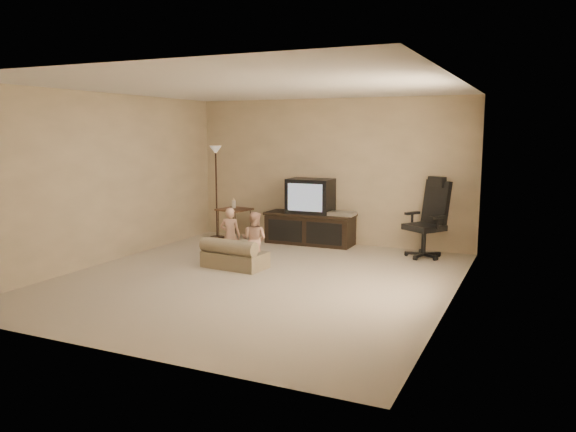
# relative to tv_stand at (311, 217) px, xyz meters

# --- Properties ---
(floor) EXTENTS (5.50, 5.50, 0.00)m
(floor) POSITION_rel_tv_stand_xyz_m (0.25, -2.49, -0.47)
(floor) COLOR #B2A48D
(floor) RESTS_ON ground
(room_shell) EXTENTS (5.50, 5.50, 5.50)m
(room_shell) POSITION_rel_tv_stand_xyz_m (0.25, -2.49, 1.05)
(room_shell) COLOR silver
(room_shell) RESTS_ON floor
(tv_stand) EXTENTS (1.59, 0.60, 1.13)m
(tv_stand) POSITION_rel_tv_stand_xyz_m (0.00, 0.00, 0.00)
(tv_stand) COLOR black
(tv_stand) RESTS_ON floor
(office_chair) EXTENTS (0.80, 0.80, 1.25)m
(office_chair) POSITION_rel_tv_stand_xyz_m (2.05, -0.22, -0.02)
(office_chair) COLOR black
(office_chair) RESTS_ON floor
(side_table) EXTENTS (0.60, 0.60, 0.76)m
(side_table) POSITION_rel_tv_stand_xyz_m (-1.41, -0.20, 0.07)
(side_table) COLOR brown
(side_table) RESTS_ON floor
(floor_lamp) EXTENTS (0.26, 0.26, 1.69)m
(floor_lamp) POSITION_rel_tv_stand_xyz_m (-1.76, -0.24, 0.76)
(floor_lamp) COLOR black
(floor_lamp) RESTS_ON floor
(child_sofa) EXTENTS (0.94, 0.59, 0.44)m
(child_sofa) POSITION_rel_tv_stand_xyz_m (-0.34, -2.10, -0.29)
(child_sofa) COLOR gray
(child_sofa) RESTS_ON floor
(toddler_left) EXTENTS (0.35, 0.29, 0.84)m
(toddler_left) POSITION_rel_tv_stand_xyz_m (-0.53, -1.85, -0.05)
(toddler_left) COLOR tan
(toddler_left) RESTS_ON floor
(toddler_right) EXTENTS (0.40, 0.24, 0.80)m
(toddler_right) POSITION_rel_tv_stand_xyz_m (-0.11, -1.89, -0.07)
(toddler_right) COLOR tan
(toddler_right) RESTS_ON floor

